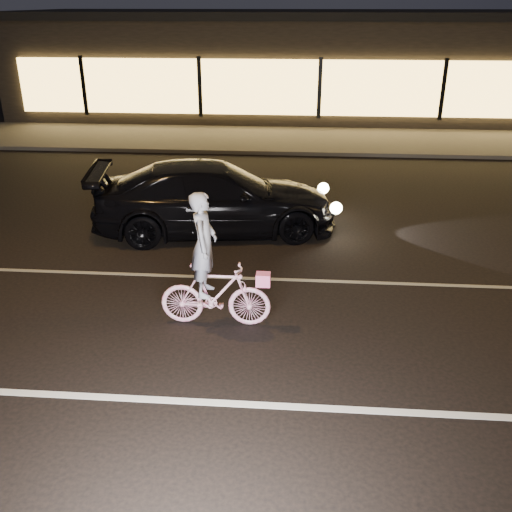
{
  "coord_description": "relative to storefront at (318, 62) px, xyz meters",
  "views": [
    {
      "loc": [
        -0.65,
        -7.16,
        4.57
      ],
      "look_at": [
        -1.26,
        0.6,
        1.08
      ],
      "focal_mm": 40.0,
      "sensor_mm": 36.0,
      "label": 1
    }
  ],
  "objects": [
    {
      "name": "lane_stripe_far",
      "position": [
        0.0,
        -16.97,
        -2.14
      ],
      "size": [
        60.0,
        0.1,
        0.01
      ],
      "primitive_type": "cube",
      "color": "gray",
      "rests_on": "ground"
    },
    {
      "name": "ground",
      "position": [
        0.0,
        -18.97,
        -2.15
      ],
      "size": [
        90.0,
        90.0,
        0.0
      ],
      "primitive_type": "plane",
      "color": "black",
      "rests_on": "ground"
    },
    {
      "name": "sidewalk",
      "position": [
        0.0,
        -5.97,
        -2.09
      ],
      "size": [
        30.0,
        4.0,
        0.12
      ],
      "primitive_type": "cube",
      "color": "#383533",
      "rests_on": "ground"
    },
    {
      "name": "sedan",
      "position": [
        -2.41,
        -14.68,
        -1.4
      ],
      "size": [
        5.4,
        2.89,
        1.49
      ],
      "rotation": [
        0.0,
        0.0,
        1.73
      ],
      "color": "black",
      "rests_on": "ground"
    },
    {
      "name": "storefront",
      "position": [
        0.0,
        0.0,
        0.0
      ],
      "size": [
        25.4,
        8.42,
        4.2
      ],
      "color": "black",
      "rests_on": "ground"
    },
    {
      "name": "lane_stripe_near",
      "position": [
        0.0,
        -20.47,
        -2.14
      ],
      "size": [
        60.0,
        0.12,
        0.01
      ],
      "primitive_type": "cube",
      "color": "silver",
      "rests_on": "ground"
    },
    {
      "name": "cyclist",
      "position": [
        -1.9,
        -18.57,
        -1.39
      ],
      "size": [
        1.69,
        0.58,
        2.13
      ],
      "rotation": [
        0.0,
        0.0,
        1.57
      ],
      "color": "#E84A93",
      "rests_on": "ground"
    }
  ]
}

